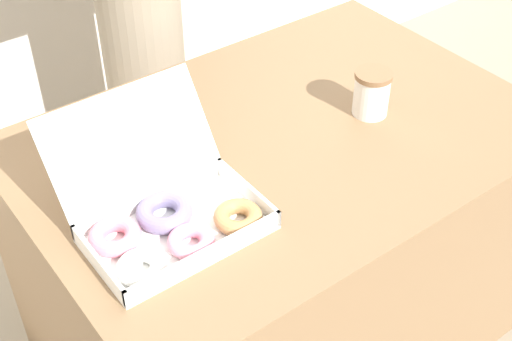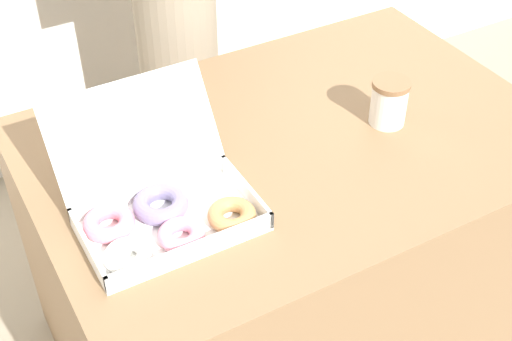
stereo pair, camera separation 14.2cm
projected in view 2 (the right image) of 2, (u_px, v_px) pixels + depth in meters
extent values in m
plane|color=gray|center=(286.00, 334.00, 2.05)|extent=(14.00, 14.00, 0.00)
cube|color=brown|center=(289.00, 248.00, 1.83)|extent=(1.18, 0.81, 0.71)
cube|color=white|center=(172.00, 226.00, 1.38)|extent=(0.34, 0.21, 0.01)
cube|color=white|center=(88.00, 249.00, 1.30)|extent=(0.01, 0.21, 0.04)
cube|color=white|center=(246.00, 190.00, 1.42)|extent=(0.01, 0.21, 0.04)
cube|color=white|center=(193.00, 251.00, 1.30)|extent=(0.34, 0.01, 0.04)
cube|color=white|center=(151.00, 189.00, 1.43)|extent=(0.34, 0.01, 0.04)
cube|color=white|center=(133.00, 131.00, 1.40)|extent=(0.34, 0.12, 0.17)
torus|color=white|center=(128.00, 256.00, 1.29)|extent=(0.12, 0.12, 0.03)
torus|color=pink|center=(109.00, 223.00, 1.36)|extent=(0.10, 0.10, 0.03)
torus|color=pink|center=(181.00, 235.00, 1.33)|extent=(0.12, 0.12, 0.03)
torus|color=slate|center=(161.00, 204.00, 1.39)|extent=(0.14, 0.14, 0.03)
torus|color=#B27F4C|center=(232.00, 215.00, 1.37)|extent=(0.13, 0.13, 0.03)
cylinder|color=silver|center=(389.00, 104.00, 1.61)|extent=(0.08, 0.08, 0.10)
cylinder|color=brown|center=(392.00, 84.00, 1.58)|extent=(0.09, 0.09, 0.01)
cylinder|color=gray|center=(180.00, 86.00, 2.18)|extent=(0.24, 0.24, 0.97)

